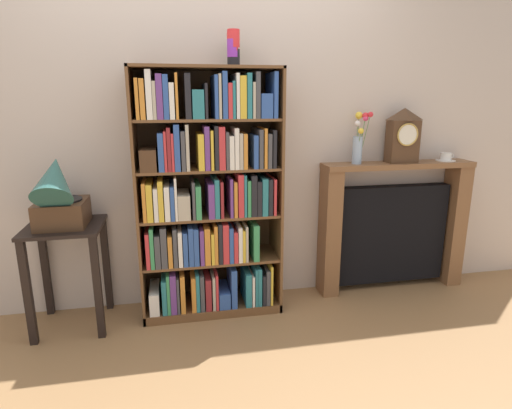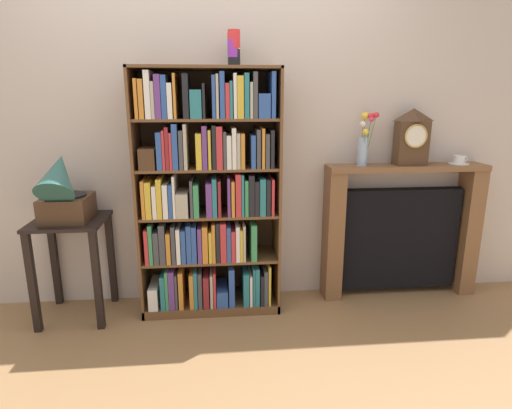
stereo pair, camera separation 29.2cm
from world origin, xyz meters
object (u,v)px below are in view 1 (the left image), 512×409
Objects in this scene: flower_vase at (359,140)px; side_table_left at (67,254)px; bookshelf at (208,201)px; teacup_with_saucer at (446,157)px; fireplace_mantel at (392,227)px; mantel_clock at (403,135)px; gramophone at (58,195)px; cup_stack at (233,48)px.

side_table_left is at bearing -176.44° from flower_vase.
bookshelf is 11.46× the size of teacup_with_saucer.
side_table_left is at bearing -176.60° from fireplace_mantel.
mantel_clock reaches higher than fireplace_mantel.
bookshelf is 0.92m from gramophone.
teacup_with_saucer is at bearing 3.60° from gramophone.
gramophone reaches higher than fireplace_mantel.
cup_stack is 0.61× the size of flower_vase.
gramophone is 3.47× the size of teacup_with_saucer.
cup_stack is 0.19× the size of fireplace_mantel.
side_table_left is 2.79m from teacup_with_saucer.
flower_vase reaches higher than side_table_left.
bookshelf is 2.40× the size of side_table_left.
side_table_left is 1.87× the size of flower_vase.
bookshelf reaches higher than teacup_with_saucer.
side_table_left is at bearing -177.12° from mantel_clock.
side_table_left is 4.78× the size of teacup_with_saucer.
teacup_with_saucer reaches higher than fireplace_mantel.
fireplace_mantel is at bearing 3.40° from side_table_left.
bookshelf is 1.47m from fireplace_mantel.
mantel_clock is at bearing 4.10° from gramophone.
teacup_with_saucer is (0.72, -0.00, -0.15)m from flower_vase.
flower_vase is (-0.34, 0.01, -0.02)m from mantel_clock.
bookshelf is 1.43× the size of fireplace_mantel.
fireplace_mantel is 2.93× the size of mantel_clock.
gramophone is 2.39m from fireplace_mantel.
mantel_clock reaches higher than gramophone.
bookshelf is 1.51m from mantel_clock.
mantel_clock is (1.45, 0.08, 0.41)m from bookshelf.
teacup_with_saucer is (2.74, 0.17, 0.13)m from gramophone.
gramophone is 0.43× the size of fireplace_mantel.
cup_stack is at bearing -177.69° from fireplace_mantel.
side_table_left is at bearing -175.39° from cup_stack.
cup_stack reaches higher than teacup_with_saucer.
gramophone is at bearing -90.00° from side_table_left.
bookshelf is 4.19× the size of mantel_clock.
gramophone is 2.39m from mantel_clock.
bookshelf is at bearing -175.81° from fireplace_mantel.
cup_stack is 1.56× the size of teacup_with_saucer.
fireplace_mantel is 8.03× the size of teacup_with_saucer.
teacup_with_saucer is (1.63, 0.03, -0.75)m from cup_stack.
mantel_clock is at bearing 1.35° from cup_stack.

